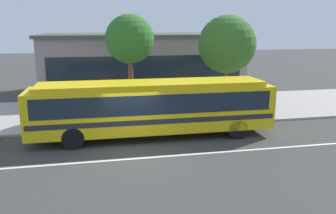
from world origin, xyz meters
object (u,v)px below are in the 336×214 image
at_px(pedestrian_walking_along_curb, 122,103).
at_px(street_tree_mid_block, 227,45).
at_px(transit_bus, 153,105).
at_px(bus_stop_sign, 210,95).
at_px(pedestrian_waiting_near_sign, 161,104).
at_px(street_tree_near_stop, 130,40).
at_px(pedestrian_standing_by_tree, 71,107).

distance_m(pedestrian_walking_along_curb, street_tree_mid_block, 7.65).
bearing_deg(transit_bus, bus_stop_sign, 27.02).
bearing_deg(pedestrian_waiting_near_sign, transit_bus, -109.09).
relative_size(pedestrian_waiting_near_sign, bus_stop_sign, 0.71).
bearing_deg(street_tree_mid_block, street_tree_near_stop, 178.27).
bearing_deg(pedestrian_waiting_near_sign, pedestrian_standing_by_tree, 177.41).
height_order(pedestrian_standing_by_tree, street_tree_near_stop, street_tree_near_stop).
height_order(transit_bus, bus_stop_sign, transit_bus).
bearing_deg(bus_stop_sign, pedestrian_standing_by_tree, 173.44).
xyz_separation_m(transit_bus, pedestrian_walking_along_curb, (-1.33, 2.94, -0.48)).
distance_m(bus_stop_sign, street_tree_mid_block, 4.24).
xyz_separation_m(transit_bus, pedestrian_standing_by_tree, (-4.10, 2.69, -0.52)).
distance_m(street_tree_near_stop, street_tree_mid_block, 6.09).
relative_size(pedestrian_standing_by_tree, street_tree_near_stop, 0.28).
bearing_deg(street_tree_mid_block, pedestrian_walking_along_curb, -166.88).
bearing_deg(street_tree_near_stop, street_tree_mid_block, -1.73).
height_order(pedestrian_walking_along_curb, bus_stop_sign, bus_stop_sign).
distance_m(pedestrian_waiting_near_sign, pedestrian_standing_by_tree, 4.96).
xyz_separation_m(transit_bus, street_tree_mid_block, (5.48, 4.52, 2.64)).
relative_size(transit_bus, pedestrian_standing_by_tree, 7.15).
bearing_deg(street_tree_near_stop, transit_bus, -82.70).
height_order(pedestrian_waiting_near_sign, street_tree_mid_block, street_tree_mid_block).
bearing_deg(pedestrian_standing_by_tree, street_tree_near_stop, 29.99).
height_order(pedestrian_walking_along_curb, pedestrian_standing_by_tree, pedestrian_walking_along_curb).
bearing_deg(street_tree_near_stop, pedestrian_walking_along_curb, -112.28).
bearing_deg(pedestrian_waiting_near_sign, pedestrian_walking_along_curb, 167.70).
xyz_separation_m(pedestrian_waiting_near_sign, street_tree_mid_block, (4.63, 2.06, 3.15)).
relative_size(pedestrian_waiting_near_sign, pedestrian_walking_along_curb, 0.97).
relative_size(transit_bus, street_tree_near_stop, 1.98).
distance_m(pedestrian_walking_along_curb, pedestrian_standing_by_tree, 2.79).
xyz_separation_m(pedestrian_standing_by_tree, street_tree_near_stop, (3.50, 2.02, 3.51)).
height_order(bus_stop_sign, street_tree_near_stop, street_tree_near_stop).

